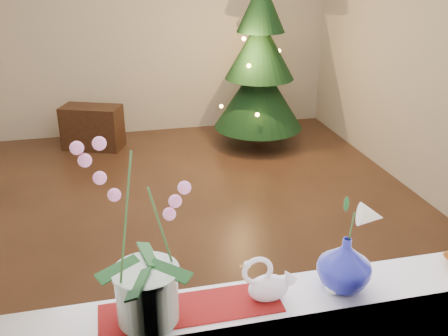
# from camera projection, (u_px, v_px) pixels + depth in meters

# --- Properties ---
(ground) EXTENTS (5.00, 5.00, 0.00)m
(ground) POSITION_uv_depth(u_px,v_px,m) (191.00, 217.00, 4.48)
(ground) COLOR #362116
(ground) RESTS_ON ground
(wall_back) EXTENTS (4.50, 0.10, 2.70)m
(wall_back) POSITION_uv_depth(u_px,v_px,m) (154.00, 26.00, 6.18)
(wall_back) COLOR beige
(wall_back) RESTS_ON ground
(wall_front) EXTENTS (4.50, 0.10, 2.70)m
(wall_front) POSITION_uv_depth(u_px,v_px,m) (304.00, 216.00, 1.71)
(wall_front) COLOR beige
(wall_front) RESTS_ON ground
(wall_right) EXTENTS (0.10, 5.00, 2.70)m
(wall_right) POSITION_uv_depth(u_px,v_px,m) (437.00, 55.00, 4.42)
(wall_right) COLOR beige
(wall_right) RESTS_ON ground
(windowsill) EXTENTS (2.20, 0.26, 0.04)m
(windowsill) POSITION_uv_depth(u_px,v_px,m) (285.00, 299.00, 2.00)
(windowsill) COLOR white
(windowsill) RESTS_ON window_apron
(window_frame) EXTENTS (2.22, 0.06, 1.60)m
(window_frame) POSITION_uv_depth(u_px,v_px,m) (307.00, 115.00, 1.60)
(window_frame) COLOR white
(window_frame) RESTS_ON windowsill
(runner) EXTENTS (0.70, 0.20, 0.01)m
(runner) POSITION_uv_depth(u_px,v_px,m) (191.00, 308.00, 1.91)
(runner) COLOR maroon
(runner) RESTS_ON windowsill
(orchid_pot) EXTENTS (0.28, 0.28, 0.72)m
(orchid_pot) POSITION_uv_depth(u_px,v_px,m) (143.00, 235.00, 1.72)
(orchid_pot) COLOR silver
(orchid_pot) RESTS_ON windowsill
(swan) EXTENTS (0.24, 0.19, 0.19)m
(swan) POSITION_uv_depth(u_px,v_px,m) (269.00, 279.00, 1.93)
(swan) COLOR white
(swan) RESTS_ON windowsill
(blue_vase) EXTENTS (0.31, 0.31, 0.26)m
(blue_vase) POSITION_uv_depth(u_px,v_px,m) (345.00, 260.00, 1.99)
(blue_vase) COLOR navy
(blue_vase) RESTS_ON windowsill
(lily) EXTENTS (0.15, 0.08, 0.20)m
(lily) POSITION_uv_depth(u_px,v_px,m) (351.00, 209.00, 1.90)
(lily) COLOR beige
(lily) RESTS_ON blue_vase
(paperweight) EXTENTS (0.08, 0.08, 0.07)m
(paperweight) POSITION_uv_depth(u_px,v_px,m) (333.00, 286.00, 1.99)
(paperweight) COLOR white
(paperweight) RESTS_ON windowsill
(xmas_tree) EXTENTS (1.29, 1.29, 1.96)m
(xmas_tree) POSITION_uv_depth(u_px,v_px,m) (260.00, 65.00, 5.83)
(xmas_tree) COLOR black
(xmas_tree) RESTS_ON ground
(side_table) EXTENTS (0.77, 0.58, 0.52)m
(side_table) POSITION_uv_depth(u_px,v_px,m) (93.00, 127.00, 5.99)
(side_table) COLOR black
(side_table) RESTS_ON ground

